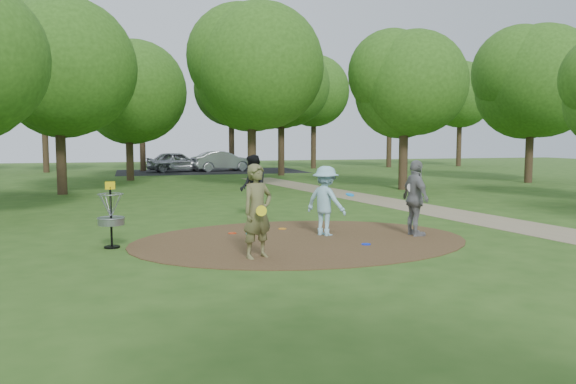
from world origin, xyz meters
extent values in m
plane|color=#2D5119|center=(0.00, 0.00, 0.00)|extent=(100.00, 100.00, 0.00)
cylinder|color=#47301C|center=(0.00, 0.00, 0.01)|extent=(8.40, 8.40, 0.02)
cube|color=#8C7A5B|center=(6.50, 2.00, 0.01)|extent=(7.55, 39.89, 0.01)
cube|color=black|center=(2.00, 30.00, 0.00)|extent=(14.00, 8.00, 0.01)
imported|color=brown|center=(-1.50, -1.74, 1.00)|extent=(0.86, 0.74, 2.00)
cylinder|color=yellow|center=(-1.50, -2.08, 1.05)|extent=(0.22, 0.06, 0.22)
imported|color=#9AD2E6|center=(0.81, 0.48, 0.91)|extent=(1.22, 1.35, 1.82)
cylinder|color=#0D85E7|center=(1.47, 0.45, 1.06)|extent=(0.28, 0.28, 0.08)
imported|color=black|center=(-0.33, 4.09, 1.01)|extent=(0.77, 0.99, 2.02)
cylinder|color=#0D7FED|center=(-0.07, 4.06, 0.90)|extent=(0.23, 0.12, 0.22)
imported|color=gray|center=(3.02, -0.21, 0.99)|extent=(0.49, 1.16, 1.97)
cylinder|color=silver|center=(2.87, -0.20, 1.26)|extent=(0.23, 0.12, 0.22)
cylinder|color=#17B9B8|center=(-1.05, 1.16, 0.03)|extent=(0.22, 0.22, 0.02)
cylinder|color=#0D29EA|center=(1.29, -1.03, 0.03)|extent=(0.22, 0.22, 0.02)
cylinder|color=red|center=(-1.48, 1.37, 0.03)|extent=(0.22, 0.22, 0.02)
imported|color=#9E9EA5|center=(-0.54, 30.15, 0.77)|extent=(4.71, 2.38, 1.54)
imported|color=#9EA1A6|center=(2.94, 30.09, 0.77)|extent=(4.91, 2.48, 1.54)
cylinder|color=orange|center=(-0.01, 1.72, 0.03)|extent=(0.22, 0.22, 0.02)
cylinder|color=black|center=(-4.50, 0.30, 0.68)|extent=(0.05, 0.05, 1.35)
cylinder|color=black|center=(-4.50, 0.30, 0.02)|extent=(0.36, 0.36, 0.04)
cylinder|color=gray|center=(-4.50, 0.30, 0.62)|extent=(0.60, 0.60, 0.16)
torus|color=gray|center=(-4.50, 0.30, 0.70)|extent=(0.63, 0.63, 0.03)
torus|color=gray|center=(-4.50, 0.30, 1.25)|extent=(0.58, 0.58, 0.02)
cube|color=yellow|center=(-4.50, 0.30, 1.45)|extent=(0.22, 0.02, 0.18)
cylinder|color=#332316|center=(-7.00, 14.00, 1.90)|extent=(0.44, 0.44, 3.80)
sphere|color=#2B5216|center=(-7.00, 14.00, 5.47)|extent=(6.08, 6.08, 6.08)
cylinder|color=#332316|center=(2.00, 15.00, 2.09)|extent=(0.44, 0.44, 4.18)
sphere|color=#2B5216|center=(2.00, 15.00, 5.94)|extent=(6.38, 6.38, 6.38)
cylinder|color=#332316|center=(9.00, 12.00, 1.80)|extent=(0.44, 0.44, 3.61)
sphere|color=#2B5216|center=(9.00, 12.00, 5.01)|extent=(5.10, 5.10, 5.10)
cylinder|color=#332316|center=(-4.00, 22.00, 1.71)|extent=(0.44, 0.44, 3.42)
sphere|color=#2B5216|center=(-4.00, 22.00, 5.09)|extent=(6.09, 6.09, 6.09)
cylinder|color=#332316|center=(6.00, 24.00, 2.19)|extent=(0.44, 0.44, 4.37)
sphere|color=#2B5216|center=(6.00, 24.00, 5.93)|extent=(5.66, 5.66, 5.66)
cylinder|color=#332316|center=(18.00, 14.00, 1.90)|extent=(0.44, 0.44, 3.80)
sphere|color=#2B5216|center=(18.00, 14.00, 5.54)|extent=(6.34, 6.34, 6.34)
camera|label=1|loc=(-4.08, -13.13, 2.52)|focal=35.00mm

